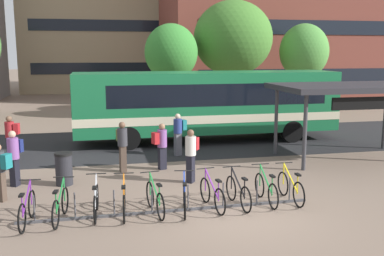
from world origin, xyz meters
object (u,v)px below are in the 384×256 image
commuter_red_pack_4 (191,152)px  commuter_teal_pack_6 (179,131)px  parked_bicycle_purple_0 (27,210)px  parked_bicycle_yellow_9 (291,188)px  parked_bicycle_orange_3 (124,201)px  commuter_teal_pack_1 (0,168)px  trash_bin (64,169)px  street_tree_1 (304,51)px  city_bus (206,103)px  parked_bicycle_purple_6 (212,195)px  parked_bicycle_silver_2 (96,202)px  parked_bicycle_black_7 (238,193)px  parked_bicycle_green_4 (155,199)px  commuter_navy_pack_3 (14,154)px  parked_bicycle_green_1 (61,206)px  parked_bicycle_green_8 (266,190)px  parked_bicycle_blue_5 (184,198)px  commuter_red_pack_2 (161,143)px  transit_shelter (352,89)px  commuter_olive_pack_0 (122,143)px  street_tree_2 (171,53)px  commuter_red_pack_5 (11,135)px  street_tree_3 (233,38)px

commuter_red_pack_4 → commuter_teal_pack_6: bearing=-146.9°
parked_bicycle_purple_0 → parked_bicycle_yellow_9: (6.90, 0.27, 0.00)m
parked_bicycle_orange_3 → commuter_teal_pack_1: size_ratio=1.05×
parked_bicycle_purple_0 → parked_bicycle_orange_3: 2.32m
parked_bicycle_purple_0 → trash_bin: 3.25m
trash_bin → street_tree_1: street_tree_1 is taller
city_bus → parked_bicycle_purple_6: city_bus is taller
parked_bicycle_silver_2 → parked_bicycle_black_7: (3.73, -0.04, 0.00)m
parked_bicycle_green_4 → commuter_navy_pack_3: size_ratio=0.98×
commuter_red_pack_4 → commuter_teal_pack_6: commuter_red_pack_4 is taller
parked_bicycle_green_1 → parked_bicycle_green_8: bearing=-79.9°
parked_bicycle_purple_0 → parked_bicycle_blue_5: size_ratio=1.01×
street_tree_1 → parked_bicycle_silver_2: bearing=-128.4°
parked_bicycle_green_1 → commuter_red_pack_2: 5.31m
commuter_navy_pack_3 → commuter_red_pack_4: (5.41, -0.76, -0.01)m
city_bus → street_tree_1: bearing=-135.1°
trash_bin → street_tree_1: size_ratio=0.17×
parked_bicycle_black_7 → parked_bicycle_green_8: 0.84m
commuter_navy_pack_3 → trash_bin: commuter_navy_pack_3 is taller
parked_bicycle_green_8 → transit_shelter: bearing=-50.1°
commuter_olive_pack_0 → city_bus: bearing=126.7°
parked_bicycle_green_1 → commuter_teal_pack_6: (4.08, 6.26, 0.60)m
parked_bicycle_purple_6 → commuter_navy_pack_3: size_ratio=0.98×
parked_bicycle_blue_5 → commuter_red_pack_4: (0.72, 2.59, 0.61)m
parked_bicycle_purple_6 → street_tree_1: street_tree_1 is taller
parked_bicycle_green_1 → street_tree_2: street_tree_2 is taller
parked_bicycle_purple_0 → parked_bicycle_green_8: same height
parked_bicycle_green_8 → commuter_teal_pack_6: (-1.34, 6.06, 0.60)m
commuter_teal_pack_1 → commuter_red_pack_5: bearing=-56.6°
parked_bicycle_green_4 → parked_bicycle_purple_0: bearing=83.9°
transit_shelter → trash_bin: (-10.57, -1.29, -2.18)m
parked_bicycle_green_8 → commuter_teal_pack_6: commuter_teal_pack_6 is taller
parked_bicycle_green_1 → parked_bicycle_blue_5: 3.09m
parked_bicycle_orange_3 → parked_bicycle_green_4: same height
parked_bicycle_orange_3 → commuter_red_pack_4: (2.26, 2.52, 0.61)m
commuter_red_pack_2 → parked_bicycle_blue_5: bearing=-109.5°
transit_shelter → parked_bicycle_green_8: bearing=-140.2°
city_bus → parked_bicycle_black_7: size_ratio=6.99×
city_bus → trash_bin: size_ratio=11.69×
parked_bicycle_yellow_9 → commuter_teal_pack_1: size_ratio=1.05×
parked_bicycle_black_7 → commuter_teal_pack_6: size_ratio=1.01×
parked_bicycle_purple_6 → trash_bin: trash_bin is taller
parked_bicycle_orange_3 → parked_bicycle_green_4: bearing=-86.6°
commuter_navy_pack_3 → commuter_teal_pack_6: (5.68, 2.95, -0.02)m
commuter_teal_pack_1 → commuter_red_pack_4: bearing=-146.0°
commuter_teal_pack_1 → transit_shelter: bearing=-141.5°
commuter_navy_pack_3 → commuter_red_pack_5: 3.48m
street_tree_3 → parked_bicycle_green_4: bearing=-113.0°
commuter_red_pack_5 → street_tree_2: (7.77, 9.72, 3.06)m
parked_bicycle_green_1 → city_bus: bearing=-25.3°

